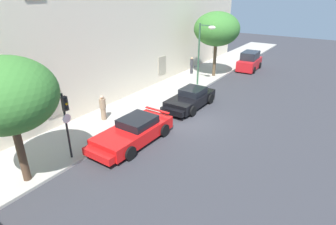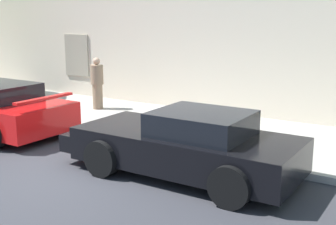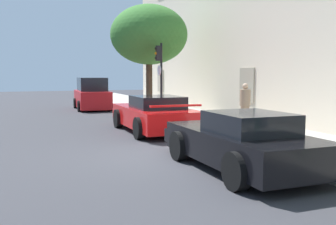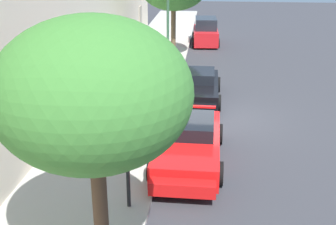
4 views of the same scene
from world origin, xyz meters
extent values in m
plane|color=#333338|center=(0.00, 0.00, 0.00)|extent=(80.00, 80.00, 0.00)
cube|color=#A8A399|center=(0.00, 3.92, 0.07)|extent=(60.00, 3.92, 0.14)
cube|color=#9E937F|center=(-5.44, 5.85, 1.60)|extent=(1.10, 0.06, 1.50)
cube|color=red|center=(-1.94, 1.07, 1.11)|extent=(0.18, 1.68, 0.06)
cylinder|color=black|center=(-2.63, 2.06, 0.36)|extent=(0.72, 0.25, 0.72)
cube|color=black|center=(1.96, 0.99, 0.53)|extent=(4.29, 1.82, 0.64)
cube|color=black|center=(2.28, 0.99, 1.07)|extent=(1.72, 1.46, 0.43)
cube|color=black|center=(0.07, 1.00, 0.45)|extent=(1.29, 1.67, 0.35)
cylinder|color=black|center=(0.62, 0.09, 0.36)|extent=(0.71, 0.24, 0.71)
cylinder|color=black|center=(0.63, 1.90, 0.36)|extent=(0.71, 0.24, 0.71)
cylinder|color=black|center=(3.28, 0.08, 0.36)|extent=(0.71, 0.24, 0.71)
cylinder|color=black|center=(3.29, 1.90, 0.36)|extent=(0.71, 0.24, 0.71)
cylinder|color=#8C7259|center=(-3.17, 4.33, 0.53)|extent=(0.44, 0.44, 0.78)
cylinder|color=#8C7259|center=(-3.17, 4.33, 1.22)|extent=(0.55, 0.55, 0.60)
sphere|color=tan|center=(-3.17, 4.33, 1.64)|extent=(0.22, 0.22, 0.22)
camera|label=1|loc=(-14.03, -7.77, 7.60)|focal=29.53mm
camera|label=2|loc=(5.96, -6.01, 3.01)|focal=47.23mm
camera|label=3|loc=(9.26, -3.56, 2.10)|focal=41.99mm
camera|label=4|loc=(-16.85, 0.52, 6.57)|focal=46.59mm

